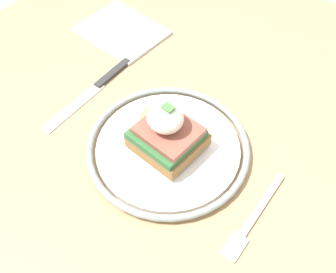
{
  "coord_description": "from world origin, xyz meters",
  "views": [
    {
      "loc": [
        -0.23,
        0.32,
        1.26
      ],
      "look_at": [
        0.01,
        0.05,
        0.79
      ],
      "focal_mm": 45.0,
      "sensor_mm": 36.0,
      "label": 1
    }
  ],
  "objects_px": {
    "fork": "(253,219)",
    "knife": "(96,88)",
    "plate": "(168,148)",
    "napkin": "(122,31)",
    "sandwich": "(167,132)"
  },
  "relations": [
    {
      "from": "sandwich",
      "to": "fork",
      "type": "bearing_deg",
      "value": 177.11
    },
    {
      "from": "sandwich",
      "to": "knife",
      "type": "bearing_deg",
      "value": -5.27
    },
    {
      "from": "plate",
      "to": "sandwich",
      "type": "xyz_separation_m",
      "value": [
        0.0,
        0.0,
        0.04
      ]
    },
    {
      "from": "plate",
      "to": "sandwich",
      "type": "distance_m",
      "value": 0.04
    },
    {
      "from": "knife",
      "to": "napkin",
      "type": "distance_m",
      "value": 0.15
    },
    {
      "from": "fork",
      "to": "napkin",
      "type": "xyz_separation_m",
      "value": [
        0.41,
        -0.16,
        0.0
      ]
    },
    {
      "from": "plate",
      "to": "sandwich",
      "type": "height_order",
      "value": "sandwich"
    },
    {
      "from": "knife",
      "to": "sandwich",
      "type": "bearing_deg",
      "value": 174.73
    },
    {
      "from": "fork",
      "to": "knife",
      "type": "relative_size",
      "value": 0.75
    },
    {
      "from": "sandwich",
      "to": "knife",
      "type": "distance_m",
      "value": 0.18
    },
    {
      "from": "napkin",
      "to": "knife",
      "type": "bearing_deg",
      "value": 119.04
    },
    {
      "from": "sandwich",
      "to": "fork",
      "type": "height_order",
      "value": "sandwich"
    },
    {
      "from": "plate",
      "to": "fork",
      "type": "height_order",
      "value": "plate"
    },
    {
      "from": "plate",
      "to": "fork",
      "type": "bearing_deg",
      "value": 176.84
    },
    {
      "from": "plate",
      "to": "sandwich",
      "type": "relative_size",
      "value": 2.03
    }
  ]
}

